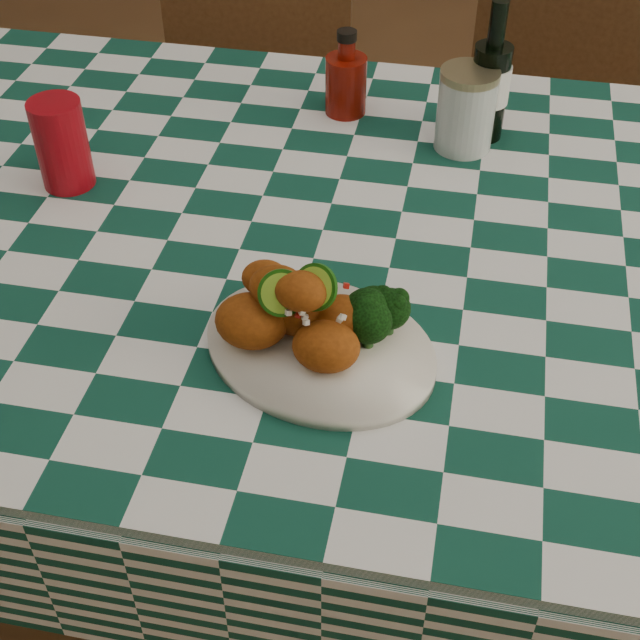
% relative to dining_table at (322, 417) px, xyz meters
% --- Properties ---
extents(ground, '(5.00, 5.00, 0.00)m').
position_rel_dining_table_xyz_m(ground, '(0.00, 0.00, -0.39)').
color(ground, brown).
rests_on(ground, ground).
extents(dining_table, '(1.66, 1.06, 0.79)m').
position_rel_dining_table_xyz_m(dining_table, '(0.00, 0.00, 0.00)').
color(dining_table, '#0F4031').
rests_on(dining_table, ground).
extents(plate, '(0.34, 0.31, 0.02)m').
position_rel_dining_table_xyz_m(plate, '(0.04, -0.24, 0.40)').
color(plate, silver).
rests_on(plate, dining_table).
extents(fried_chicken_pile, '(0.16, 0.12, 0.10)m').
position_rel_dining_table_xyz_m(fried_chicken_pile, '(0.03, -0.24, 0.46)').
color(fried_chicken_pile, '#8D3D0D').
rests_on(fried_chicken_pile, plate).
extents(broccoli_side, '(0.09, 0.09, 0.07)m').
position_rel_dining_table_xyz_m(broccoli_side, '(0.12, -0.23, 0.44)').
color(broccoli_side, black).
rests_on(broccoli_side, plate).
extents(red_tumbler, '(0.09, 0.09, 0.13)m').
position_rel_dining_table_xyz_m(red_tumbler, '(-0.39, 0.04, 0.46)').
color(red_tumbler, maroon).
rests_on(red_tumbler, dining_table).
extents(ketchup_bottle, '(0.08, 0.08, 0.14)m').
position_rel_dining_table_xyz_m(ketchup_bottle, '(-0.03, 0.33, 0.46)').
color(ketchup_bottle, '#6E0E05').
rests_on(ketchup_bottle, dining_table).
extents(mason_jar, '(0.10, 0.10, 0.13)m').
position_rel_dining_table_xyz_m(mason_jar, '(0.17, 0.26, 0.46)').
color(mason_jar, '#B2BCBA').
rests_on(mason_jar, dining_table).
extents(beer_bottle, '(0.08, 0.08, 0.22)m').
position_rel_dining_table_xyz_m(beer_bottle, '(0.20, 0.30, 0.50)').
color(beer_bottle, black).
rests_on(beer_bottle, dining_table).
extents(wooden_chair_left, '(0.47, 0.49, 0.96)m').
position_rel_dining_table_xyz_m(wooden_chair_left, '(-0.33, 0.74, 0.09)').
color(wooden_chair_left, '#472814').
rests_on(wooden_chair_left, ground).
extents(wooden_chair_right, '(0.53, 0.54, 0.91)m').
position_rel_dining_table_xyz_m(wooden_chair_right, '(0.30, 0.76, 0.06)').
color(wooden_chair_right, '#472814').
rests_on(wooden_chair_right, ground).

